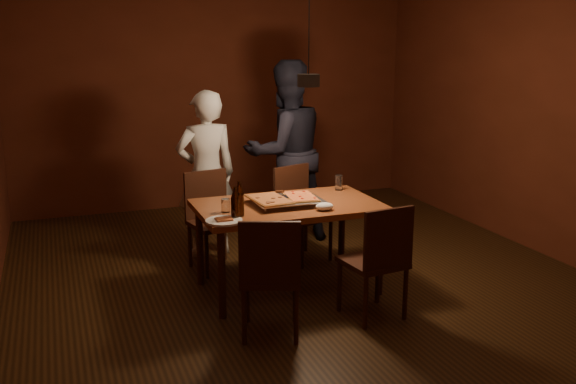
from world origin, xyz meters
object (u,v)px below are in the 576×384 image
object	(u,v)px
chair_far_left	(211,211)
chair_far_right	(298,204)
pizza_tray	(286,201)
dining_table	(288,212)
diner_dark	(286,152)
chair_near_right	(380,252)
chair_near_left	(270,267)
pendant_lamp	(309,79)
beer_bottle_b	(239,199)
plate_slice	(224,221)
beer_bottle_a	(235,203)
diner_white	(206,174)

from	to	relation	value
chair_far_left	chair_far_right	distance (m)	0.84
pizza_tray	dining_table	bearing A→B (deg)	5.95
chair_far_right	diner_dark	world-z (taller)	diner_dark
chair_far_right	chair_near_right	size ratio (longest dim) A/B	1.10
chair_far_right	chair_near_left	bearing A→B (deg)	43.04
chair_near_right	pendant_lamp	distance (m)	1.50
beer_bottle_b	plate_slice	world-z (taller)	beer_bottle_b
chair_near_left	chair_near_right	distance (m)	0.87
chair_far_left	chair_near_left	bearing A→B (deg)	78.93
chair_near_left	beer_bottle_a	xyz separation A→B (m)	(-0.09, 0.53, 0.34)
chair_far_right	pendant_lamp	bearing A→B (deg)	55.79
pendant_lamp	pizza_tray	bearing A→B (deg)	-170.05
dining_table	plate_slice	world-z (taller)	plate_slice
beer_bottle_a	diner_white	bearing A→B (deg)	85.37
diner_dark	beer_bottle_b	bearing A→B (deg)	50.57
chair_far_left	plate_slice	distance (m)	1.15
chair_near_right	beer_bottle_a	xyz separation A→B (m)	(-0.96, 0.52, 0.34)
chair_far_left	plate_slice	world-z (taller)	chair_far_left
diner_dark	pizza_tray	bearing A→B (deg)	62.25
diner_white	diner_dark	world-z (taller)	diner_dark
chair_far_left	pizza_tray	world-z (taller)	chair_far_left
chair_far_right	plate_slice	xyz separation A→B (m)	(-1.01, -1.06, 0.22)
dining_table	pendant_lamp	world-z (taller)	pendant_lamp
chair_near_left	chair_near_right	size ratio (longest dim) A/B	1.11
dining_table	chair_near_left	bearing A→B (deg)	-118.11
beer_bottle_a	beer_bottle_b	world-z (taller)	beer_bottle_b
diner_white	diner_dark	xyz separation A→B (m)	(0.87, 0.15, 0.13)
diner_dark	pendant_lamp	distance (m)	1.53
chair_near_right	pizza_tray	distance (m)	0.95
chair_far_right	beer_bottle_b	world-z (taller)	beer_bottle_b
chair_near_left	diner_white	distance (m)	1.98
beer_bottle_a	pendant_lamp	size ratio (longest dim) A/B	0.22
plate_slice	diner_white	distance (m)	1.50
chair_far_left	chair_near_left	size ratio (longest dim) A/B	0.93
chair_far_right	beer_bottle_a	bearing A→B (deg)	28.84
plate_slice	pendant_lamp	bearing A→B (deg)	24.13
diner_dark	chair_near_right	bearing A→B (deg)	81.59
plate_slice	chair_near_left	bearing A→B (deg)	-67.71
beer_bottle_a	beer_bottle_b	bearing A→B (deg)	52.16
chair_near_right	diner_dark	distance (m)	2.13
chair_near_left	diner_dark	bearing A→B (deg)	87.10
diner_dark	pendant_lamp	xyz separation A→B (m)	(-0.27, -1.26, 0.82)
chair_near_left	beer_bottle_b	bearing A→B (deg)	113.96
chair_near_left	plate_slice	world-z (taller)	chair_near_left
diner_dark	pendant_lamp	world-z (taller)	pendant_lamp
dining_table	pizza_tray	bearing A→B (deg)	-170.85
plate_slice	beer_bottle_a	bearing A→B (deg)	26.66
pizza_tray	beer_bottle_b	world-z (taller)	beer_bottle_b
chair_far_right	dining_table	bearing A→B (deg)	43.44
chair_far_left	beer_bottle_b	bearing A→B (deg)	77.22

